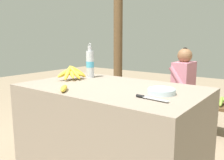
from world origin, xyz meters
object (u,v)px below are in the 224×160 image
object	(u,v)px
wooden_bench	(185,104)
banana_bunch_green	(224,101)
water_bottle	(90,64)
loose_banana_front	(64,88)
banana_bunch_ripe	(73,73)
knife	(147,98)
support_post_near	(118,32)
seated_vendor	(180,83)
serving_bowl	(161,91)

from	to	relation	value
wooden_bench	banana_bunch_green	bearing A→B (deg)	-0.17
water_bottle	banana_bunch_green	bearing A→B (deg)	51.33
loose_banana_front	banana_bunch_green	distance (m)	1.98
banana_bunch_ripe	water_bottle	world-z (taller)	water_bottle
water_bottle	knife	distance (m)	0.96
banana_bunch_green	support_post_near	xyz separation A→B (m)	(-1.75, 0.30, 0.83)
seated_vendor	serving_bowl	bearing A→B (deg)	107.58
loose_banana_front	banana_bunch_ripe	bearing A→B (deg)	128.75
water_bottle	banana_bunch_green	distance (m)	1.65
serving_bowl	knife	world-z (taller)	serving_bowl
knife	seated_vendor	xyz separation A→B (m)	(-0.40, 1.62, -0.20)
banana_bunch_ripe	knife	world-z (taller)	banana_bunch_ripe
support_post_near	banana_bunch_ripe	bearing A→B (deg)	-67.57
water_bottle	knife	world-z (taller)	water_bottle
banana_bunch_ripe	water_bottle	size ratio (longest dim) A/B	0.90
support_post_near	loose_banana_front	bearing A→B (deg)	-64.19
serving_bowl	banana_bunch_green	distance (m)	1.52
serving_bowl	loose_banana_front	size ratio (longest dim) A/B	1.20
serving_bowl	support_post_near	distance (m)	2.45
water_bottle	wooden_bench	bearing A→B (deg)	67.04
loose_banana_front	banana_bunch_green	xyz separation A→B (m)	(0.73, 1.81, -0.36)
banana_bunch_ripe	wooden_bench	xyz separation A→B (m)	(0.57, 1.43, -0.53)
serving_bowl	water_bottle	xyz separation A→B (m)	(-0.87, 0.23, 0.12)
seated_vendor	water_bottle	bearing A→B (deg)	70.81
knife	support_post_near	size ratio (longest dim) A/B	0.09
water_bottle	seated_vendor	world-z (taller)	water_bottle
knife	wooden_bench	size ratio (longest dim) A/B	0.15
seated_vendor	support_post_near	size ratio (longest dim) A/B	0.42
banana_bunch_ripe	serving_bowl	distance (m)	0.92
wooden_bench	support_post_near	distance (m)	1.63
loose_banana_front	seated_vendor	world-z (taller)	seated_vendor
banana_bunch_ripe	seated_vendor	world-z (taller)	seated_vendor
serving_bowl	wooden_bench	xyz separation A→B (m)	(-0.35, 1.47, -0.48)
serving_bowl	loose_banana_front	world-z (taller)	same
knife	banana_bunch_ripe	bearing A→B (deg)	170.89
seated_vendor	banana_bunch_ripe	bearing A→B (deg)	71.71
serving_bowl	support_post_near	world-z (taller)	support_post_near
banana_bunch_ripe	knife	distance (m)	0.94
water_bottle	support_post_near	bearing A→B (deg)	116.32
water_bottle	loose_banana_front	distance (m)	0.64
seated_vendor	support_post_near	xyz separation A→B (m)	(-1.22, 0.33, 0.68)
serving_bowl	water_bottle	bearing A→B (deg)	164.90
seated_vendor	banana_bunch_green	xyz separation A→B (m)	(0.53, 0.03, -0.15)
water_bottle	wooden_bench	distance (m)	1.47
serving_bowl	support_post_near	xyz separation A→B (m)	(-1.63, 1.77, 0.47)
banana_bunch_ripe	banana_bunch_green	distance (m)	1.81
loose_banana_front	banana_bunch_green	bearing A→B (deg)	68.10
water_bottle	support_post_near	distance (m)	1.75
serving_bowl	wooden_bench	distance (m)	1.59
seated_vendor	banana_bunch_green	distance (m)	0.55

